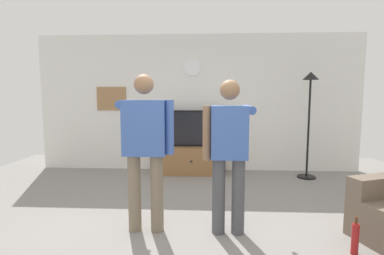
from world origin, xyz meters
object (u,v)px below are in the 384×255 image
framed_picture (112,99)px  tv_stand (192,160)px  beverage_bottle (355,239)px  wall_clock (193,67)px  person_standing_nearer_lamp (145,143)px  television (192,128)px  floor_lamp (310,103)px  person_standing_nearer_couch (229,149)px

framed_picture → tv_stand: bearing=-10.2°
beverage_bottle → wall_clock: bearing=118.8°
person_standing_nearer_lamp → beverage_bottle: 2.26m
wall_clock → tv_stand: bearing=-90.0°
television → framed_picture: framed_picture is taller
floor_lamp → beverage_bottle: (-0.44, -2.58, -1.22)m
tv_stand → person_standing_nearer_lamp: (-0.39, -2.36, 0.72)m
wall_clock → person_standing_nearer_lamp: (-0.39, -2.65, -1.07)m
floor_lamp → person_standing_nearer_lamp: bearing=-139.0°
framed_picture → person_standing_nearer_couch: (2.15, -2.67, -0.51)m
beverage_bottle → television: bearing=120.8°
floor_lamp → tv_stand: bearing=175.1°
tv_stand → framed_picture: bearing=169.8°
wall_clock → person_standing_nearer_couch: wall_clock is taller
television → wall_clock: wall_clock is taller
tv_stand → floor_lamp: floor_lamp is taller
wall_clock → beverage_bottle: wall_clock is taller
wall_clock → framed_picture: bearing=179.8°
tv_stand → television: (0.00, 0.05, 0.61)m
television → person_standing_nearer_couch: person_standing_nearer_couch is taller
television → floor_lamp: size_ratio=0.64×
television → wall_clock: (-0.00, 0.24, 1.18)m
person_standing_nearer_couch → framed_picture: bearing=128.9°
framed_picture → beverage_bottle: 4.69m
floor_lamp → beverage_bottle: size_ratio=5.24×
wall_clock → person_standing_nearer_lamp: size_ratio=0.19×
wall_clock → person_standing_nearer_couch: (0.52, -2.67, -1.12)m
wall_clock → floor_lamp: wall_clock is taller
television → floor_lamp: bearing=-6.2°
tv_stand → person_standing_nearer_couch: person_standing_nearer_couch is taller
television → floor_lamp: 2.19m
person_standing_nearer_couch → beverage_bottle: 1.45m
television → person_standing_nearer_lamp: person_standing_nearer_lamp is taller
framed_picture → person_standing_nearer_lamp: bearing=-64.9°
floor_lamp → person_standing_nearer_couch: floor_lamp is taller
framed_picture → beverage_bottle: framed_picture is taller
beverage_bottle → person_standing_nearer_lamp: bearing=169.0°
television → floor_lamp: (2.12, -0.23, 0.50)m
wall_clock → beverage_bottle: 3.97m
beverage_bottle → tv_stand: bearing=121.3°
television → wall_clock: bearing=90.0°
tv_stand → person_standing_nearer_lamp: bearing=-99.4°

